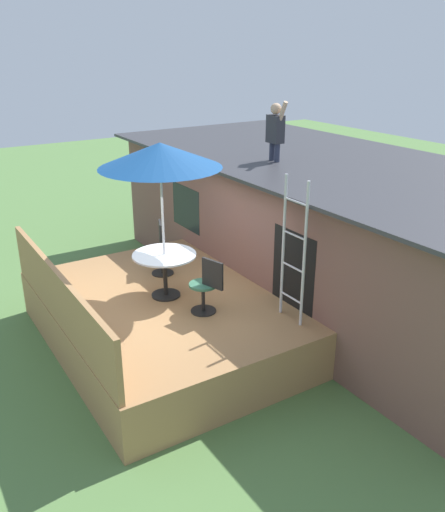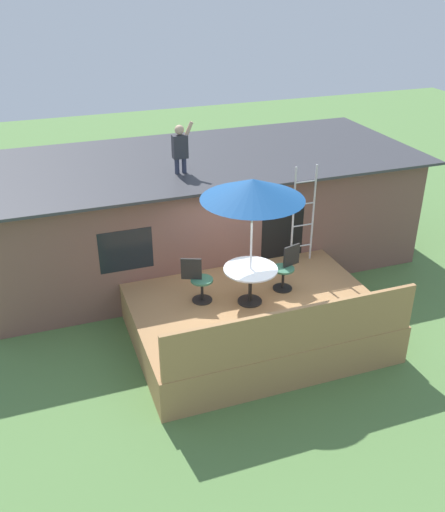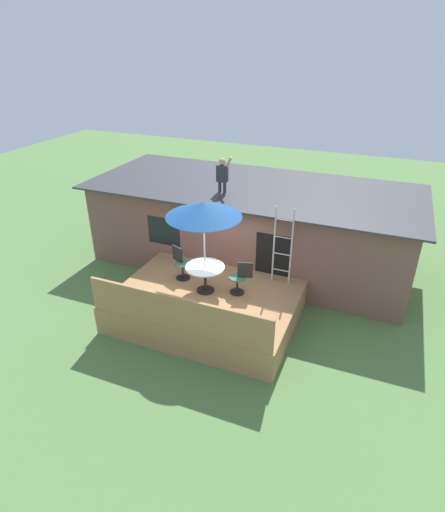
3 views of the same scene
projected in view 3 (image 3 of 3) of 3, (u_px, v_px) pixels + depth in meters
The scene contains 10 objects.
ground_plane at pixel (208, 317), 11.57m from camera, with size 40.00×40.00×0.00m, color #567F42.
house at pixel (251, 224), 13.89m from camera, with size 10.50×4.50×2.66m.
deck at pixel (208, 305), 11.38m from camera, with size 4.73×3.53×0.80m, color #A87A4C.
deck_railing at pixel (177, 313), 9.59m from camera, with size 4.63×0.08×0.90m, color #A87A4C.
patio_table at pixel (205, 272), 11.00m from camera, with size 1.04×1.04×0.74m.
patio_umbrella at pixel (204, 209), 10.18m from camera, with size 1.90×1.90×2.54m.
step_ladder at pixel (283, 246), 11.20m from camera, with size 0.52×0.04×2.20m.
person_figure at pixel (223, 173), 12.46m from camera, with size 0.47×0.20×1.11m.
patio_chair_left at pixel (181, 263), 11.69m from camera, with size 0.60×0.44×0.92m.
patio_chair_right at pixel (240, 278), 10.98m from camera, with size 0.61×0.44×0.92m.
Camera 3 is at (3.95, -8.59, 6.89)m, focal length 29.35 mm.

